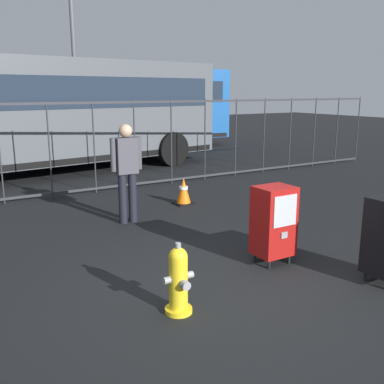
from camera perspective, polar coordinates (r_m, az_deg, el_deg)
The scene contains 9 objects.
ground_plane at distance 5.03m, azimuth 4.26°, elevation -13.13°, with size 60.00×60.00×0.00m, color black.
fire_hydrant at distance 4.53m, azimuth -1.75°, elevation -11.29°, with size 0.33×0.32×0.75m.
newspaper_box_secondary at distance 5.80m, azimuth 10.45°, elevation -3.67°, with size 0.48×0.42×1.02m.
pedestrian at distance 7.47m, azimuth -8.40°, elevation 3.10°, with size 0.55×0.22×1.67m.
traffic_cone at distance 8.75m, azimuth -1.09°, elevation 0.10°, with size 0.36×0.36×0.53m.
fence_barrier at distance 9.68m, azimuth -15.14°, elevation 5.45°, with size 18.03×0.04×2.00m.
bus_near at distance 12.49m, azimuth -20.05°, elevation 9.90°, with size 10.75×3.94×3.00m.
bus_far at distance 17.58m, azimuth -12.78°, elevation 11.03°, with size 10.75×3.97×3.00m.
street_light_near_left at distance 15.65m, azimuth -15.15°, elevation 20.01°, with size 0.32×0.32×7.35m.
Camera 1 is at (-2.64, -3.67, 2.21)m, focal length 41.46 mm.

